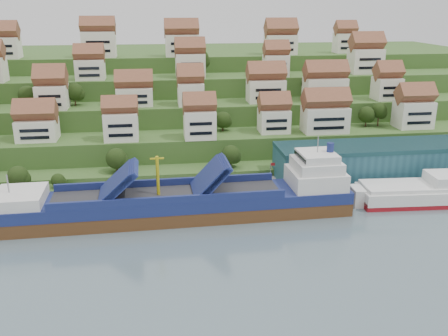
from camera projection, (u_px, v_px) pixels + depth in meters
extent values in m
plane|color=slate|center=(209.00, 216.00, 125.73)|extent=(300.00, 300.00, 0.00)
cube|color=gray|center=(273.00, 188.00, 142.12)|extent=(180.00, 14.00, 2.20)
cube|color=#2D4C1E|center=(186.00, 128.00, 205.91)|extent=(260.00, 128.00, 4.00)
cube|color=#2D4C1E|center=(185.00, 117.00, 209.50)|extent=(260.00, 118.00, 11.00)
cube|color=#2D4C1E|center=(183.00, 105.00, 215.91)|extent=(260.00, 102.00, 18.00)
cube|color=#2D4C1E|center=(182.00, 94.00, 222.33)|extent=(260.00, 86.00, 25.00)
cube|color=#2D4C1E|center=(181.00, 84.00, 229.84)|extent=(260.00, 68.00, 31.00)
cube|color=white|center=(37.00, 130.00, 152.85)|extent=(11.93, 8.57, 6.40)
cube|color=white|center=(121.00, 126.00, 152.33)|extent=(10.27, 7.03, 8.58)
cube|color=white|center=(200.00, 124.00, 154.59)|extent=(9.68, 7.62, 8.75)
cube|color=white|center=(274.00, 121.00, 162.04)|extent=(9.63, 7.73, 7.43)
cube|color=white|center=(325.00, 119.00, 161.94)|extent=(14.32, 8.26, 8.30)
cube|color=white|center=(413.00, 114.00, 168.05)|extent=(11.67, 8.31, 8.92)
cube|color=white|center=(52.00, 97.00, 163.33)|extent=(9.79, 8.98, 7.77)
cube|color=white|center=(135.00, 96.00, 168.57)|extent=(12.11, 7.90, 6.15)
cube|color=white|center=(191.00, 94.00, 169.33)|extent=(8.59, 8.56, 7.54)
cube|color=white|center=(266.00, 91.00, 174.47)|extent=(12.70, 8.36, 7.82)
cube|color=white|center=(325.00, 89.00, 176.97)|extent=(14.56, 8.18, 8.04)
cube|color=white|center=(387.00, 89.00, 178.81)|extent=(8.98, 8.04, 7.78)
cube|color=white|center=(90.00, 70.00, 177.69)|extent=(10.11, 7.30, 7.12)
cube|color=white|center=(190.00, 65.00, 183.26)|extent=(10.57, 7.79, 8.55)
cube|color=white|center=(276.00, 66.00, 185.50)|extent=(8.87, 7.14, 7.87)
cube|color=white|center=(365.00, 61.00, 193.19)|extent=(12.14, 8.47, 9.37)
cube|color=white|center=(4.00, 48.00, 189.02)|extent=(11.12, 8.03, 7.85)
cube|color=white|center=(99.00, 44.00, 192.71)|extent=(12.68, 7.51, 9.71)
cube|color=white|center=(182.00, 45.00, 196.62)|extent=(12.81, 8.15, 8.33)
cube|color=white|center=(281.00, 45.00, 203.96)|extent=(12.33, 8.73, 7.77)
cube|color=white|center=(345.00, 43.00, 210.07)|extent=(8.56, 7.05, 7.96)
ellipsoid|color=#223712|center=(231.00, 155.00, 148.99)|extent=(5.72, 5.72, 5.72)
ellipsoid|color=#223712|center=(116.00, 158.00, 144.65)|extent=(6.06, 6.06, 6.06)
ellipsoid|color=#223712|center=(366.00, 115.00, 169.24)|extent=(5.53, 5.53, 5.53)
ellipsoid|color=#223712|center=(379.00, 110.00, 169.39)|extent=(5.39, 5.39, 5.39)
ellipsoid|color=#223712|center=(223.00, 120.00, 163.37)|extent=(5.44, 5.44, 5.44)
ellipsoid|color=#223712|center=(308.00, 84.00, 180.23)|extent=(5.00, 5.00, 5.00)
ellipsoid|color=#223712|center=(27.00, 95.00, 167.45)|extent=(6.17, 6.17, 6.17)
ellipsoid|color=#223712|center=(74.00, 92.00, 167.90)|extent=(5.90, 5.90, 5.90)
ellipsoid|color=#223712|center=(200.00, 58.00, 185.22)|extent=(6.79, 6.79, 6.79)
ellipsoid|color=#223712|center=(281.00, 66.00, 191.12)|extent=(4.20, 4.20, 4.20)
ellipsoid|color=#223712|center=(18.00, 176.00, 134.93)|extent=(5.68, 5.68, 5.68)
ellipsoid|color=#223712|center=(58.00, 180.00, 136.83)|extent=(3.84, 3.84, 3.84)
cube|color=#22505E|center=(378.00, 160.00, 146.30)|extent=(60.00, 15.00, 10.00)
cylinder|color=gray|center=(270.00, 177.00, 135.55)|extent=(0.16, 0.16, 8.00)
cube|color=maroon|center=(273.00, 164.00, 134.49)|extent=(1.20, 0.05, 0.80)
cube|color=#533219|center=(177.00, 213.00, 125.03)|extent=(87.45, 15.14, 5.59)
cube|color=navy|center=(177.00, 199.00, 123.83)|extent=(87.45, 15.27, 2.91)
cube|color=silver|center=(20.00, 198.00, 117.39)|extent=(11.43, 12.96, 2.91)
cube|color=#262628|center=(168.00, 194.00, 123.03)|extent=(56.11, 12.51, 0.34)
cube|color=navy|center=(116.00, 183.00, 119.98)|extent=(8.62, 12.51, 7.73)
cube|color=navy|center=(208.00, 178.00, 123.35)|extent=(8.20, 12.50, 8.17)
cylinder|color=gold|center=(158.00, 176.00, 121.14)|extent=(0.80, 0.80, 10.06)
cube|color=silver|center=(316.00, 178.00, 128.09)|extent=(13.66, 13.01, 4.47)
cube|color=silver|center=(317.00, 165.00, 126.96)|extent=(11.40, 11.62, 2.79)
cube|color=silver|center=(317.00, 156.00, 126.22)|extent=(9.14, 10.24, 2.01)
cylinder|color=navy|center=(330.00, 147.00, 126.05)|extent=(1.82, 1.82, 2.46)
cube|color=maroon|center=(414.00, 200.00, 134.25)|extent=(30.45, 12.61, 2.59)
cube|color=silver|center=(415.00, 193.00, 133.56)|extent=(30.45, 12.72, 3.19)
cube|color=silver|center=(416.00, 186.00, 132.93)|extent=(28.90, 11.43, 1.20)
cube|color=silver|center=(444.00, 179.00, 132.99)|extent=(8.45, 9.20, 2.99)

